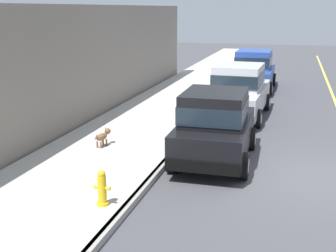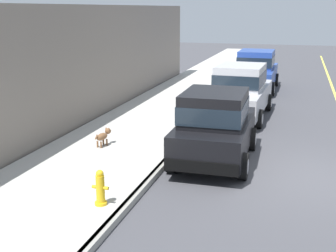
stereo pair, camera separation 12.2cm
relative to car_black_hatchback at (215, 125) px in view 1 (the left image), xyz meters
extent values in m
plane|color=#424247|center=(2.07, -0.44, -0.98)|extent=(80.00, 80.00, 0.00)
cube|color=gray|center=(-1.13, -0.44, -0.91)|extent=(0.16, 64.00, 0.14)
cube|color=#B7B5AD|center=(-2.93, -0.44, -0.91)|extent=(3.60, 64.00, 0.14)
cube|color=black|center=(0.00, 0.10, -0.28)|extent=(1.79, 3.73, 0.76)
cube|color=black|center=(0.00, -0.15, 0.50)|extent=(1.55, 1.93, 0.80)
cube|color=#19232D|center=(0.00, -0.15, 0.44)|extent=(1.59, 1.97, 0.44)
cube|color=black|center=(-0.04, 1.90, -0.52)|extent=(1.69, 0.23, 0.28)
cube|color=black|center=(0.03, -1.70, -0.52)|extent=(1.69, 0.23, 0.28)
cylinder|color=black|center=(-0.88, 1.23, -0.66)|extent=(0.23, 0.64, 0.64)
cylinder|color=#9E9EA3|center=(-0.88, 1.23, -0.66)|extent=(0.25, 0.36, 0.35)
cylinder|color=black|center=(0.83, 1.26, -0.66)|extent=(0.23, 0.64, 0.64)
cylinder|color=#9E9EA3|center=(0.83, 1.26, -0.66)|extent=(0.25, 0.36, 0.35)
cylinder|color=black|center=(-0.84, -1.07, -0.66)|extent=(0.23, 0.64, 0.64)
cylinder|color=#9E9EA3|center=(-0.84, -1.07, -0.66)|extent=(0.25, 0.36, 0.35)
cylinder|color=black|center=(0.88, -1.03, -0.66)|extent=(0.23, 0.64, 0.64)
cylinder|color=#9E9EA3|center=(0.88, -1.03, -0.66)|extent=(0.25, 0.36, 0.35)
cube|color=#EAEACC|center=(-0.57, 1.92, -0.16)|extent=(0.28, 0.09, 0.14)
cube|color=#EAEACC|center=(0.49, 1.94, -0.16)|extent=(0.28, 0.09, 0.14)
cube|color=#BCBCC1|center=(-0.03, 5.11, -0.28)|extent=(1.98, 4.57, 0.76)
cube|color=#BCBCC1|center=(-0.03, 5.01, 0.52)|extent=(1.67, 2.16, 0.84)
cube|color=#19232D|center=(-0.03, 5.01, 0.46)|extent=(1.70, 2.20, 0.46)
cube|color=#424243|center=(0.06, 7.31, -0.52)|extent=(1.77, 0.27, 0.28)
cube|color=#424243|center=(-0.12, 2.91, -0.52)|extent=(1.77, 0.27, 0.28)
cylinder|color=black|center=(-0.87, 6.54, -0.66)|extent=(0.25, 0.65, 0.64)
cylinder|color=#9E9EA3|center=(-0.87, 6.54, -0.66)|extent=(0.25, 0.36, 0.35)
cylinder|color=black|center=(0.93, 6.47, -0.66)|extent=(0.25, 0.65, 0.64)
cylinder|color=#9E9EA3|center=(0.93, 6.47, -0.66)|extent=(0.25, 0.36, 0.35)
cylinder|color=black|center=(-0.98, 3.75, -0.66)|extent=(0.25, 0.65, 0.64)
cylinder|color=#9E9EA3|center=(-0.98, 3.75, -0.66)|extent=(0.25, 0.36, 0.35)
cylinder|color=black|center=(0.81, 3.68, -0.66)|extent=(0.25, 0.65, 0.64)
cylinder|color=#9E9EA3|center=(0.81, 3.68, -0.66)|extent=(0.25, 0.36, 0.35)
cube|color=#EAEACC|center=(-0.50, 7.36, -0.16)|extent=(0.28, 0.09, 0.14)
cube|color=#EAEACC|center=(0.62, 7.31, -0.16)|extent=(0.28, 0.09, 0.14)
cube|color=#28479E|center=(-0.03, 10.89, -0.28)|extent=(1.83, 4.51, 0.76)
cube|color=#28479E|center=(-0.03, 10.79, 0.52)|extent=(1.60, 2.11, 0.84)
cube|color=#19232D|center=(-0.03, 10.79, 0.46)|extent=(1.63, 2.15, 0.46)
cube|color=#0E1837|center=(-0.01, 13.09, -0.52)|extent=(1.77, 0.21, 0.28)
cube|color=#0E1837|center=(-0.04, 8.69, -0.52)|extent=(1.77, 0.21, 0.28)
cylinder|color=black|center=(-0.92, 12.30, -0.66)|extent=(0.22, 0.64, 0.64)
cylinder|color=#9E9EA3|center=(-0.92, 12.30, -0.66)|extent=(0.24, 0.35, 0.35)
cylinder|color=black|center=(0.88, 12.28, -0.66)|extent=(0.22, 0.64, 0.64)
cylinder|color=#9E9EA3|center=(0.88, 12.28, -0.66)|extent=(0.24, 0.35, 0.35)
cylinder|color=black|center=(-0.94, 9.51, -0.66)|extent=(0.22, 0.64, 0.64)
cylinder|color=#9E9EA3|center=(-0.94, 9.51, -0.66)|extent=(0.24, 0.35, 0.35)
cylinder|color=black|center=(0.86, 9.49, -0.66)|extent=(0.22, 0.64, 0.64)
cylinder|color=#9E9EA3|center=(0.86, 9.49, -0.66)|extent=(0.24, 0.35, 0.35)
cube|color=#EAEACC|center=(-0.57, 13.13, -0.16)|extent=(0.28, 0.08, 0.14)
cube|color=#EAEACC|center=(0.55, 13.12, -0.16)|extent=(0.28, 0.08, 0.14)
ellipsoid|color=brown|center=(-3.16, -0.06, -0.56)|extent=(0.28, 0.47, 0.20)
cylinder|color=brown|center=(-3.19, 0.09, -0.75)|extent=(0.05, 0.05, 0.18)
cylinder|color=brown|center=(-3.07, 0.07, -0.75)|extent=(0.05, 0.05, 0.18)
cylinder|color=brown|center=(-3.24, -0.18, -0.75)|extent=(0.05, 0.05, 0.18)
cylinder|color=brown|center=(-3.13, -0.20, -0.75)|extent=(0.05, 0.05, 0.18)
sphere|color=brown|center=(-3.10, 0.23, -0.47)|extent=(0.17, 0.17, 0.17)
ellipsoid|color=#432C1C|center=(-3.09, 0.32, -0.49)|extent=(0.09, 0.12, 0.06)
cone|color=brown|center=(-3.15, 0.23, -0.38)|extent=(0.06, 0.06, 0.07)
cone|color=brown|center=(-3.06, 0.21, -0.38)|extent=(0.06, 0.06, 0.07)
cylinder|color=brown|center=(-3.21, -0.31, -0.50)|extent=(0.06, 0.12, 0.13)
cylinder|color=gold|center=(-1.58, -3.52, -0.81)|extent=(0.24, 0.24, 0.06)
cylinder|color=gold|center=(-1.58, -3.52, -0.50)|extent=(0.17, 0.17, 0.55)
sphere|color=gold|center=(-1.58, -3.52, -0.19)|extent=(0.15, 0.15, 0.15)
cylinder|color=gold|center=(-1.70, -3.52, -0.47)|extent=(0.10, 0.07, 0.07)
cylinder|color=gold|center=(-1.46, -3.52, -0.47)|extent=(0.10, 0.07, 0.07)
cube|color=slate|center=(-5.03, 4.25, 1.02)|extent=(0.50, 20.00, 4.00)
camera|label=1|loc=(1.84, -10.78, 2.91)|focal=46.89mm
camera|label=2|loc=(1.95, -10.75, 2.91)|focal=46.89mm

